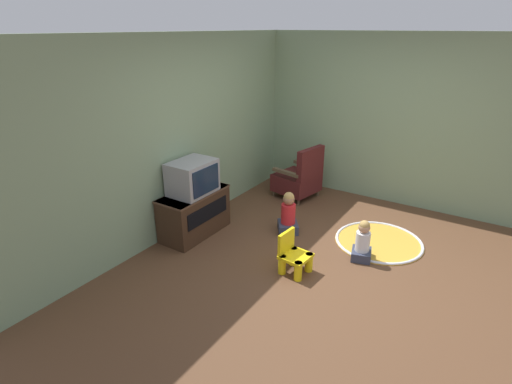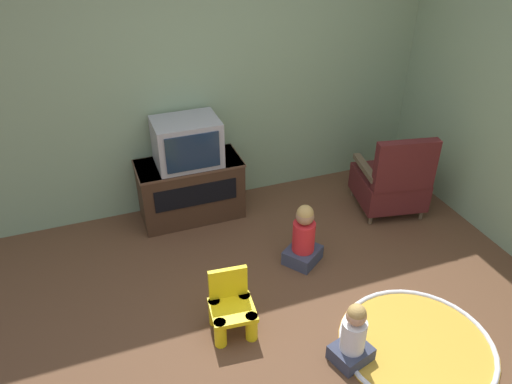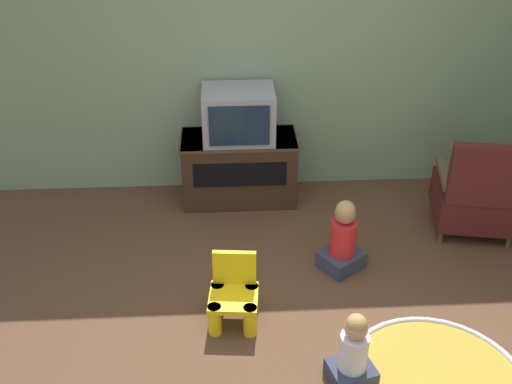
{
  "view_description": "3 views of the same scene",
  "coord_description": "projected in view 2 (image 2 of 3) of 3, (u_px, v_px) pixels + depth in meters",
  "views": [
    {
      "loc": [
        -3.93,
        -1.5,
        2.61
      ],
      "look_at": [
        -0.41,
        0.77,
        0.86
      ],
      "focal_mm": 28.0,
      "sensor_mm": 36.0,
      "label": 1
    },
    {
      "loc": [
        -1.17,
        -2.27,
        2.85
      ],
      "look_at": [
        -0.05,
        0.75,
        0.83
      ],
      "focal_mm": 35.0,
      "sensor_mm": 36.0,
      "label": 2
    },
    {
      "loc": [
        -0.45,
        -2.76,
        2.83
      ],
      "look_at": [
        -0.25,
        0.7,
        0.72
      ],
      "focal_mm": 42.0,
      "sensor_mm": 36.0,
      "label": 3
    }
  ],
  "objects": [
    {
      "name": "television",
      "position": [
        187.0,
        142.0,
        4.55
      ],
      "size": [
        0.59,
        0.45,
        0.43
      ],
      "color": "#939399",
      "rests_on": "tv_cabinet"
    },
    {
      "name": "black_armchair",
      "position": [
        392.0,
        182.0,
        4.9
      ],
      "size": [
        0.72,
        0.72,
        0.87
      ],
      "rotation": [
        0.0,
        0.0,
        2.95
      ],
      "color": "brown",
      "rests_on": "ground_plane"
    },
    {
      "name": "tv_cabinet",
      "position": [
        191.0,
        188.0,
        4.83
      ],
      "size": [
        0.99,
        0.48,
        0.6
      ],
      "color": "#382316",
      "rests_on": "ground_plane"
    },
    {
      "name": "child_watching_left",
      "position": [
        304.0,
        238.0,
        4.26
      ],
      "size": [
        0.39,
        0.38,
        0.58
      ],
      "rotation": [
        0.0,
        0.0,
        0.62
      ],
      "color": "#33384C",
      "rests_on": "ground_plane"
    },
    {
      "name": "yellow_kid_chair",
      "position": [
        232.0,
        310.0,
        3.64
      ],
      "size": [
        0.35,
        0.33,
        0.48
      ],
      "rotation": [
        0.0,
        0.0,
        -0.1
      ],
      "color": "yellow",
      "rests_on": "ground_plane"
    },
    {
      "name": "play_mat",
      "position": [
        417.0,
        344.0,
        3.59
      ],
      "size": [
        1.12,
        1.12,
        0.04
      ],
      "color": "gold",
      "rests_on": "ground_plane"
    },
    {
      "name": "ground_plane",
      "position": [
        298.0,
        336.0,
        3.67
      ],
      "size": [
        30.0,
        30.0,
        0.0
      ],
      "primitive_type": "plane",
      "color": "brown"
    },
    {
      "name": "child_watching_center",
      "position": [
        353.0,
        337.0,
        3.38
      ],
      "size": [
        0.31,
        0.29,
        0.51
      ],
      "rotation": [
        0.0,
        0.0,
        0.28
      ],
      "color": "#33384C",
      "rests_on": "ground_plane"
    },
    {
      "name": "wall_back",
      "position": [
        173.0,
        82.0,
        4.55
      ],
      "size": [
        5.29,
        0.12,
        2.55
      ],
      "color": "gray",
      "rests_on": "ground_plane"
    }
  ]
}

